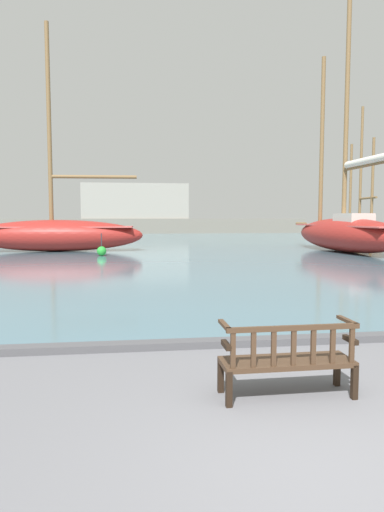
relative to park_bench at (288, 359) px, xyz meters
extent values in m
plane|color=slate|center=(-0.11, -1.62, -0.47)|extent=(160.00, 160.00, 0.00)
cube|color=slate|center=(-0.11, 42.38, -0.43)|extent=(100.00, 80.00, 0.08)
cube|color=#4C4C50|center=(-0.11, 2.23, -0.41)|extent=(40.00, 0.30, 0.12)
cube|color=black|center=(-0.77, 0.25, -0.26)|extent=(0.07, 0.07, 0.42)
cube|color=black|center=(0.76, 0.27, -0.26)|extent=(0.07, 0.07, 0.42)
cube|color=black|center=(-0.76, -0.20, -0.26)|extent=(0.07, 0.07, 0.42)
cube|color=black|center=(0.77, -0.18, -0.26)|extent=(0.07, 0.07, 0.42)
cube|color=#422D1E|center=(0.00, 0.04, -0.05)|extent=(1.61, 0.55, 0.06)
cube|color=#422D1E|center=(0.00, -0.18, 0.42)|extent=(1.60, 0.08, 0.06)
cube|color=#422D1E|center=(-0.72, -0.20, 0.19)|extent=(0.06, 0.04, 0.41)
cube|color=#422D1E|center=(-0.48, -0.19, 0.19)|extent=(0.06, 0.04, 0.41)
cube|color=#422D1E|center=(-0.24, -0.19, 0.19)|extent=(0.06, 0.04, 0.41)
cube|color=#422D1E|center=(0.00, -0.18, 0.19)|extent=(0.06, 0.04, 0.41)
cube|color=#422D1E|center=(0.24, -0.18, 0.19)|extent=(0.06, 0.04, 0.41)
cube|color=#422D1E|center=(0.48, -0.18, 0.19)|extent=(0.06, 0.04, 0.41)
cube|color=#422D1E|center=(0.72, -0.17, 0.19)|extent=(0.06, 0.04, 0.41)
cube|color=black|center=(-0.77, -0.07, 0.22)|extent=(0.07, 0.30, 0.06)
cube|color=#422D1E|center=(-0.77, 0.02, 0.43)|extent=(0.07, 0.47, 0.04)
cube|color=black|center=(0.77, -0.04, 0.22)|extent=(0.07, 0.30, 0.06)
cube|color=#422D1E|center=(0.77, 0.05, 0.43)|extent=(0.07, 0.47, 0.04)
ellipsoid|color=brown|center=(18.39, 33.31, 0.21)|extent=(2.96, 8.16, 1.21)
cube|color=#997A5B|center=(18.39, 33.31, 0.55)|extent=(2.30, 7.16, 0.08)
cylinder|color=brown|center=(18.41, 33.51, 5.99)|extent=(0.23, 0.23, 10.80)
cylinder|color=brown|center=(18.28, 31.90, 3.33)|extent=(0.44, 3.24, 0.19)
cylinder|color=brown|center=(18.58, 35.71, 4.53)|extent=(0.23, 0.23, 7.89)
cylinder|color=brown|center=(18.22, 31.12, 4.45)|extent=(0.23, 0.23, 7.72)
cylinder|color=brown|center=(18.76, 38.03, 0.57)|extent=(0.30, 1.48, 0.19)
ellipsoid|color=maroon|center=(10.93, 20.86, 0.63)|extent=(3.22, 11.60, 2.03)
cube|color=#C6514C|center=(10.93, 20.86, 1.18)|extent=(2.48, 10.19, 0.08)
cube|color=beige|center=(10.97, 20.00, 1.57)|extent=(1.58, 2.27, 0.69)
cylinder|color=brown|center=(10.91, 21.14, 8.70)|extent=(0.27, 0.27, 14.95)
cylinder|color=brown|center=(11.05, 18.08, 4.56)|extent=(0.49, 6.15, 0.22)
cylinder|color=silver|center=(11.05, 18.08, 4.77)|extent=(0.68, 5.54, 0.43)
cylinder|color=brown|center=(10.77, 24.30, 6.70)|extent=(0.27, 0.27, 10.95)
cylinder|color=brown|center=(10.63, 27.38, 1.20)|extent=(0.29, 1.58, 0.22)
ellipsoid|color=maroon|center=(-6.42, 23.50, 0.57)|extent=(10.62, 3.07, 1.92)
cube|color=#C6514C|center=(-6.42, 23.50, 1.10)|extent=(9.33, 2.36, 0.08)
cylinder|color=brown|center=(-6.68, 23.51, 7.14)|extent=(0.26, 0.26, 12.01)
cylinder|color=brown|center=(-4.10, 23.39, 4.14)|extent=(5.17, 0.44, 0.21)
sphere|color=green|center=(-3.48, 19.85, -0.13)|extent=(0.51, 0.51, 0.51)
cylinder|color=#2D2D33|center=(-3.48, 19.85, 0.47)|extent=(0.06, 0.06, 0.70)
cube|color=slate|center=(-0.11, 53.89, 0.52)|extent=(42.09, 2.40, 1.98)
cube|color=gray|center=(-1.35, 53.89, 3.74)|extent=(13.50, 2.00, 4.47)
camera|label=1|loc=(-1.84, -5.15, 1.70)|focal=32.00mm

